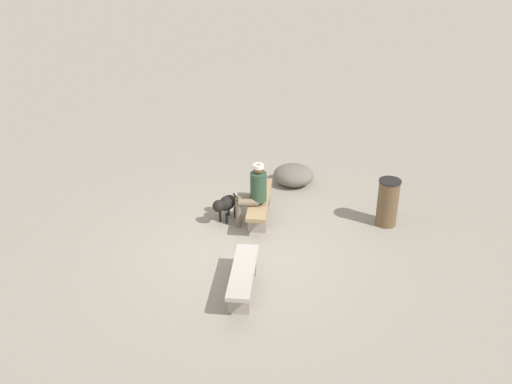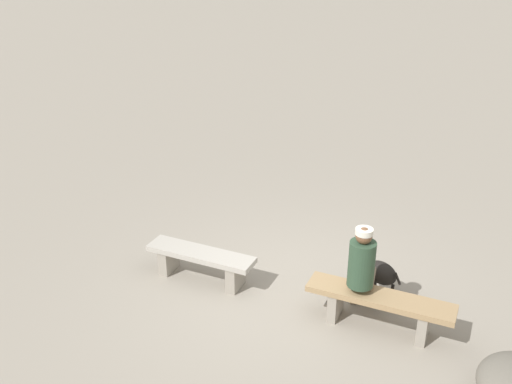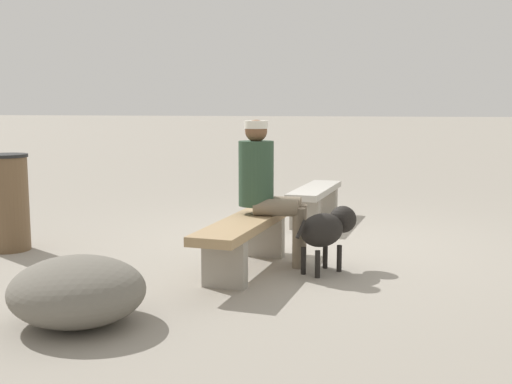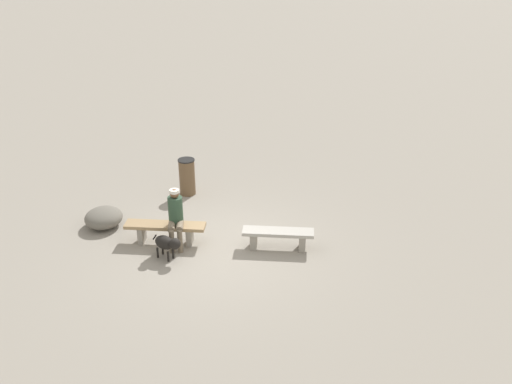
{
  "view_description": "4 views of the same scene",
  "coord_description": "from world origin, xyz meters",
  "px_view_note": "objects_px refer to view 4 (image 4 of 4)",
  "views": [
    {
      "loc": [
        -9.06,
        -0.84,
        5.88
      ],
      "look_at": [
        1.12,
        -0.14,
        0.6
      ],
      "focal_mm": 41.21,
      "sensor_mm": 36.0,
      "label": 1
    },
    {
      "loc": [
        2.03,
        -6.04,
        4.38
      ],
      "look_at": [
        -1.21,
        1.66,
        0.59
      ],
      "focal_mm": 40.58,
      "sensor_mm": 36.0,
      "label": 2
    },
    {
      "loc": [
        6.12,
        1.35,
        1.39
      ],
      "look_at": [
        -0.27,
        -0.55,
        0.49
      ],
      "focal_mm": 43.13,
      "sensor_mm": 36.0,
      "label": 3
    },
    {
      "loc": [
        -1.37,
        10.45,
        6.33
      ],
      "look_at": [
        -0.76,
        -1.07,
        0.87
      ],
      "focal_mm": 39.78,
      "sensor_mm": 36.0,
      "label": 4
    }
  ],
  "objects_px": {
    "bench_left": "(278,236)",
    "bench_right": "(165,229)",
    "seated_person": "(175,215)",
    "trash_bin": "(187,177)",
    "boulder": "(104,218)",
    "dog": "(167,243)"
  },
  "relations": [
    {
      "from": "seated_person",
      "to": "boulder",
      "type": "relative_size",
      "value": 1.44
    },
    {
      "from": "bench_right",
      "to": "boulder",
      "type": "height_order",
      "value": "bench_right"
    },
    {
      "from": "seated_person",
      "to": "trash_bin",
      "type": "height_order",
      "value": "seated_person"
    },
    {
      "from": "trash_bin",
      "to": "boulder",
      "type": "bearing_deg",
      "value": 48.01
    },
    {
      "from": "bench_left",
      "to": "trash_bin",
      "type": "height_order",
      "value": "trash_bin"
    },
    {
      "from": "bench_right",
      "to": "trash_bin",
      "type": "height_order",
      "value": "trash_bin"
    },
    {
      "from": "bench_left",
      "to": "bench_right",
      "type": "xyz_separation_m",
      "value": [
        2.45,
        -0.12,
        0.04
      ]
    },
    {
      "from": "bench_left",
      "to": "bench_right",
      "type": "bearing_deg",
      "value": -1.02
    },
    {
      "from": "trash_bin",
      "to": "bench_left",
      "type": "bearing_deg",
      "value": 132.33
    },
    {
      "from": "bench_left",
      "to": "seated_person",
      "type": "bearing_deg",
      "value": 1.12
    },
    {
      "from": "bench_left",
      "to": "seated_person",
      "type": "distance_m",
      "value": 2.23
    },
    {
      "from": "bench_left",
      "to": "dog",
      "type": "distance_m",
      "value": 2.35
    },
    {
      "from": "dog",
      "to": "seated_person",
      "type": "bearing_deg",
      "value": 110.59
    },
    {
      "from": "bench_left",
      "to": "seated_person",
      "type": "xyz_separation_m",
      "value": [
        2.19,
        -0.02,
        0.44
      ]
    },
    {
      "from": "dog",
      "to": "boulder",
      "type": "height_order",
      "value": "dog"
    },
    {
      "from": "bench_left",
      "to": "boulder",
      "type": "height_order",
      "value": "boulder"
    },
    {
      "from": "dog",
      "to": "bench_right",
      "type": "bearing_deg",
      "value": 134.13
    },
    {
      "from": "bench_right",
      "to": "seated_person",
      "type": "height_order",
      "value": "seated_person"
    },
    {
      "from": "bench_right",
      "to": "trash_bin",
      "type": "xyz_separation_m",
      "value": [
        -0.08,
        -2.49,
        0.14
      ]
    },
    {
      "from": "seated_person",
      "to": "dog",
      "type": "relative_size",
      "value": 1.98
    },
    {
      "from": "bench_right",
      "to": "boulder",
      "type": "bearing_deg",
      "value": -21.14
    },
    {
      "from": "bench_left",
      "to": "seated_person",
      "type": "height_order",
      "value": "seated_person"
    }
  ]
}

